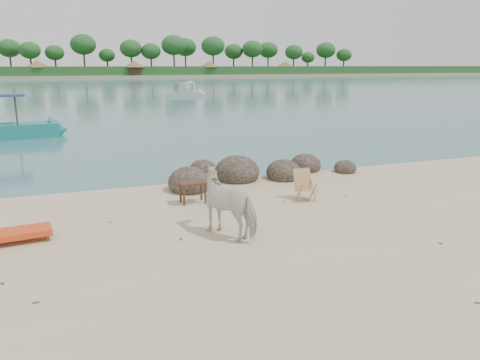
% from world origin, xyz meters
% --- Properties ---
extents(water, '(400.00, 400.00, 0.00)m').
position_xyz_m(water, '(0.00, 90.00, 0.00)').
color(water, '#326065').
rests_on(water, ground).
extents(far_shore, '(420.00, 90.00, 1.40)m').
position_xyz_m(far_shore, '(0.00, 170.00, 0.00)').
color(far_shore, tan).
rests_on(far_shore, ground).
extents(far_scenery, '(420.00, 18.00, 9.50)m').
position_xyz_m(far_scenery, '(0.03, 136.70, 3.14)').
color(far_scenery, '#1E4C1E').
rests_on(far_scenery, ground).
extents(boulders, '(6.36, 2.92, 1.01)m').
position_xyz_m(boulders, '(1.96, 5.76, 0.20)').
color(boulders, black).
rests_on(boulders, ground).
extents(cow, '(1.42, 1.76, 1.35)m').
position_xyz_m(cow, '(-0.14, 1.36, 0.68)').
color(cow, silver).
rests_on(cow, ground).
extents(side_table, '(0.70, 0.46, 0.56)m').
position_xyz_m(side_table, '(-0.31, 3.81, 0.28)').
color(side_table, '#352515').
rests_on(side_table, ground).
extents(lounge_chair, '(1.84, 0.80, 0.54)m').
position_xyz_m(lounge_chair, '(-4.38, 2.43, 0.27)').
color(lounge_chair, '#D04F18').
rests_on(lounge_chair, ground).
extents(deck_chair, '(0.54, 0.59, 0.80)m').
position_xyz_m(deck_chair, '(2.52, 3.00, 0.40)').
color(deck_chair, tan).
rests_on(deck_chair, ground).
extents(boat_mid, '(4.78, 3.10, 2.35)m').
position_xyz_m(boat_mid, '(10.44, 47.22, 1.18)').
color(boat_mid, silver).
rests_on(boat_mid, water).
extents(boat_far, '(4.28, 5.84, 0.70)m').
position_xyz_m(boat_far, '(16.99, 71.78, 0.35)').
color(boat_far, silver).
rests_on(boat_far, water).
extents(dead_leaves, '(8.93, 6.59, 0.00)m').
position_xyz_m(dead_leaves, '(0.08, 0.59, 0.00)').
color(dead_leaves, brown).
rests_on(dead_leaves, ground).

